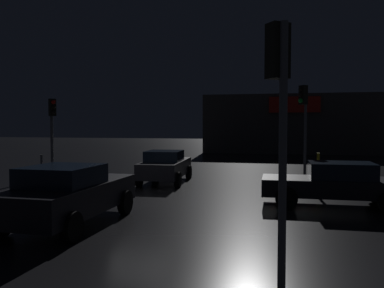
% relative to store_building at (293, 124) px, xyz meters
% --- Properties ---
extents(ground_plane, '(120.00, 120.00, 0.00)m').
position_rel_store_building_xyz_m(ground_plane, '(-5.95, -27.89, -2.68)').
color(ground_plane, black).
extents(store_building, '(16.33, 9.02, 5.35)m').
position_rel_store_building_xyz_m(store_building, '(0.00, 0.00, 0.00)').
color(store_building, '#4C4742').
rests_on(store_building, ground).
extents(traffic_signal_main, '(0.42, 0.42, 4.37)m').
position_rel_store_building_xyz_m(traffic_signal_main, '(0.02, -22.19, 0.57)').
color(traffic_signal_main, '#595B60').
rests_on(traffic_signal_main, ground).
extents(traffic_signal_opposite, '(0.41, 0.43, 4.23)m').
position_rel_store_building_xyz_m(traffic_signal_opposite, '(-0.88, -34.36, 0.41)').
color(traffic_signal_opposite, '#595B60').
rests_on(traffic_signal_opposite, ground).
extents(traffic_signal_cross_left, '(0.43, 0.41, 3.93)m').
position_rel_store_building_xyz_m(traffic_signal_cross_left, '(-12.33, -22.40, 0.11)').
color(traffic_signal_cross_left, '#595B60').
rests_on(traffic_signal_cross_left, ground).
extents(car_near, '(2.11, 4.22, 1.46)m').
position_rel_store_building_xyz_m(car_near, '(-6.05, -23.38, -1.93)').
color(car_near, black).
rests_on(car_near, ground).
extents(car_far, '(2.13, 4.56, 1.58)m').
position_rel_store_building_xyz_m(car_far, '(-6.30, -31.37, -1.87)').
color(car_far, black).
rests_on(car_far, ground).
extents(car_crossing, '(4.55, 1.95, 1.42)m').
position_rel_store_building_xyz_m(car_crossing, '(0.83, -27.26, -1.94)').
color(car_crossing, black).
rests_on(car_crossing, ground).
extents(bollard_kerb_a, '(0.13, 0.13, 0.94)m').
position_rel_store_building_xyz_m(bollard_kerb_a, '(-14.13, -20.65, -2.21)').
color(bollard_kerb_a, '#595B60').
rests_on(bollard_kerb_a, ground).
extents(bollard_kerb_b, '(0.14, 0.14, 1.24)m').
position_rel_store_building_xyz_m(bollard_kerb_b, '(0.84, -20.17, -2.06)').
color(bollard_kerb_b, gold).
rests_on(bollard_kerb_b, ground).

